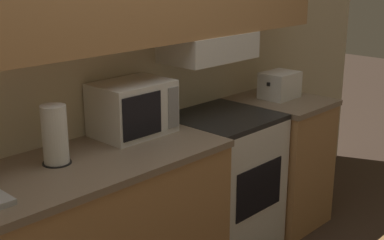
% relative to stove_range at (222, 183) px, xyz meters
% --- Properties ---
extents(wall_back, '(5.29, 0.38, 2.55)m').
position_rel_stove_range_xyz_m(wall_back, '(-0.60, 0.22, 1.03)').
color(wall_back, beige).
rests_on(wall_back, ground_plane).
extents(lower_counter_right_stub, '(0.53, 0.64, 0.90)m').
position_rel_stove_range_xyz_m(lower_counter_right_stub, '(0.58, -0.02, 0.00)').
color(lower_counter_right_stub, tan).
rests_on(lower_counter_right_stub, ground_plane).
extents(stove_range, '(0.61, 0.58, 0.90)m').
position_rel_stove_range_xyz_m(stove_range, '(0.00, 0.00, 0.00)').
color(stove_range, white).
rests_on(stove_range, ground_plane).
extents(microwave, '(0.41, 0.31, 0.29)m').
position_rel_stove_range_xyz_m(microwave, '(-0.61, 0.13, 0.59)').
color(microwave, white).
rests_on(microwave, lower_counter_main).
extents(toaster, '(0.26, 0.20, 0.18)m').
position_rel_stove_range_xyz_m(toaster, '(0.60, 0.01, 0.54)').
color(toaster, white).
rests_on(toaster, lower_counter_right_stub).
extents(paper_towel_roll, '(0.14, 0.14, 0.28)m').
position_rel_stove_range_xyz_m(paper_towel_roll, '(-1.15, 0.04, 0.59)').
color(paper_towel_roll, black).
rests_on(paper_towel_roll, lower_counter_main).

